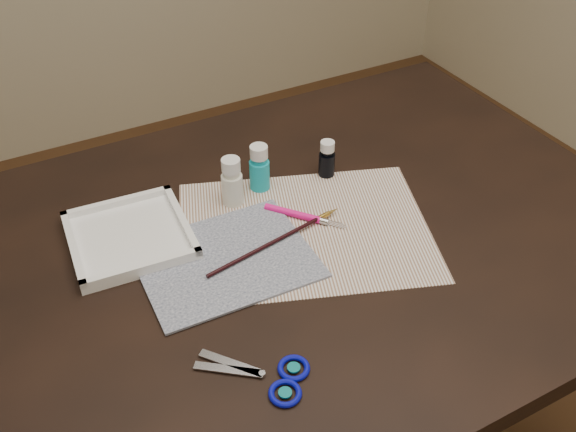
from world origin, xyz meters
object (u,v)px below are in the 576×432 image
paper (305,230)px  paint_bottle_cyan (259,168)px  paint_bottle_white (232,181)px  canvas (225,260)px  paint_bottle_navy (327,159)px  scissors (250,375)px  palette_tray (130,236)px

paper → paint_bottle_cyan: paint_bottle_cyan is taller
paint_bottle_white → paint_bottle_cyan: size_ratio=1.02×
paint_bottle_cyan → canvas: bearing=-131.8°
paint_bottle_white → paint_bottle_navy: paint_bottle_white is taller
paint_bottle_navy → scissors: bearing=-132.9°
scissors → paint_bottle_navy: bearing=-95.8°
paint_bottle_cyan → paint_bottle_navy: (0.13, -0.02, -0.01)m
paint_bottle_cyan → scissors: bearing=-118.0°
paper → paint_bottle_navy: paint_bottle_navy is taller
paper → canvas: bearing=-177.1°
paper → canvas: canvas is taller
paint_bottle_white → scissors: (-0.14, -0.37, -0.04)m
paint_bottle_cyan → scissors: size_ratio=0.53×
canvas → paint_bottle_cyan: bearing=48.2°
paint_bottle_navy → palette_tray: bearing=-178.5°
palette_tray → paint_bottle_white: bearing=4.5°
paint_bottle_white → paint_bottle_navy: (0.20, -0.01, -0.01)m
palette_tray → paper: bearing=-22.8°
paint_bottle_white → paint_bottle_cyan: bearing=15.4°
canvas → paint_bottle_white: paint_bottle_white is taller
canvas → paint_bottle_white: size_ratio=2.94×
scissors → palette_tray: (-0.06, 0.36, 0.01)m
canvas → scissors: 0.24m
paper → paint_bottle_navy: (0.12, 0.13, 0.04)m
paper → scissors: 0.33m
paint_bottle_cyan → palette_tray: paint_bottle_cyan is taller
canvas → paint_bottle_cyan: size_ratio=3.00×
canvas → paint_bottle_navy: size_ratio=3.68×
paint_bottle_white → paper: bearing=-59.8°
scissors → paint_bottle_white: bearing=-73.9°
paint_bottle_navy → paint_bottle_cyan: bearing=170.2°
paint_bottle_white → palette_tray: paint_bottle_white is taller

